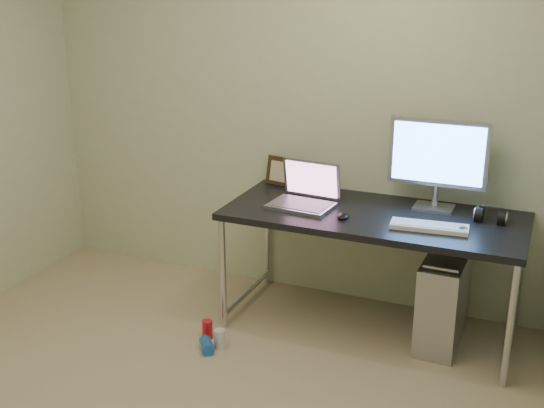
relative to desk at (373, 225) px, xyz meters
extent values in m
cube|color=beige|center=(-0.69, 0.38, 0.57)|extent=(3.50, 0.02, 2.50)
cube|color=black|center=(0.00, 0.00, 0.05)|extent=(1.74, 0.76, 0.04)
cylinder|color=silver|center=(-0.83, -0.34, -0.32)|extent=(0.04, 0.04, 0.71)
cylinder|color=silver|center=(-0.83, 0.34, -0.32)|extent=(0.04, 0.04, 0.71)
cylinder|color=silver|center=(0.83, -0.34, -0.32)|extent=(0.04, 0.04, 0.71)
cylinder|color=silver|center=(0.83, 0.34, -0.32)|extent=(0.04, 0.04, 0.71)
cylinder|color=silver|center=(-0.83, 0.00, -0.60)|extent=(0.04, 0.68, 0.04)
cylinder|color=silver|center=(0.83, 0.00, -0.60)|extent=(0.04, 0.68, 0.04)
cube|color=#AEAEB3|center=(0.44, 0.00, -0.41)|extent=(0.24, 0.52, 0.54)
cylinder|color=#ADACB4|center=(0.44, -0.22, -0.12)|extent=(0.19, 0.03, 0.03)
cylinder|color=#ADACB4|center=(0.44, 0.22, -0.12)|extent=(0.19, 0.03, 0.03)
cylinder|color=black|center=(0.39, 0.33, -0.28)|extent=(0.01, 0.16, 0.69)
cylinder|color=black|center=(0.48, 0.31, -0.30)|extent=(0.02, 0.11, 0.71)
cylinder|color=red|center=(-0.86, -0.50, -0.62)|extent=(0.08, 0.08, 0.11)
cylinder|color=silver|center=(-0.73, -0.58, -0.62)|extent=(0.08, 0.08, 0.12)
cylinder|color=blue|center=(-0.79, -0.64, -0.64)|extent=(0.13, 0.14, 0.07)
cube|color=#ADACB4|center=(-0.43, -0.07, 0.08)|extent=(0.39, 0.29, 0.02)
cube|color=slate|center=(-0.43, -0.07, 0.09)|extent=(0.35, 0.25, 0.00)
cube|color=gray|center=(-0.42, 0.08, 0.21)|extent=(0.38, 0.08, 0.24)
cube|color=#825174|center=(-0.42, 0.07, 0.21)|extent=(0.34, 0.07, 0.21)
cube|color=#ADACB4|center=(0.31, 0.22, 0.08)|extent=(0.23, 0.17, 0.02)
cylinder|color=#ADACB4|center=(0.31, 0.24, 0.15)|extent=(0.04, 0.04, 0.13)
cube|color=#ADACB4|center=(0.31, 0.23, 0.41)|extent=(0.57, 0.04, 0.40)
cube|color=#4F94FF|center=(0.31, 0.20, 0.41)|extent=(0.52, 0.01, 0.34)
cube|color=white|center=(0.35, -0.13, 0.09)|extent=(0.43, 0.18, 0.03)
ellipsoid|color=black|center=(0.52, -0.12, 0.09)|extent=(0.08, 0.12, 0.04)
ellipsoid|color=black|center=(-0.14, -0.15, 0.09)|extent=(0.08, 0.11, 0.04)
cylinder|color=black|center=(0.58, 0.12, 0.10)|extent=(0.05, 0.11, 0.10)
cylinder|color=black|center=(0.71, 0.12, 0.10)|extent=(0.05, 0.11, 0.10)
cube|color=black|center=(0.64, 0.12, 0.16)|extent=(0.14, 0.02, 0.01)
cube|color=black|center=(-0.70, 0.30, 0.17)|extent=(0.24, 0.11, 0.19)
cylinder|color=silver|center=(-0.39, 0.24, 0.11)|extent=(0.01, 0.01, 0.08)
cylinder|color=white|center=(-0.39, 0.24, 0.16)|extent=(0.04, 0.03, 0.04)
camera|label=1|loc=(0.91, -3.69, 1.41)|focal=45.00mm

